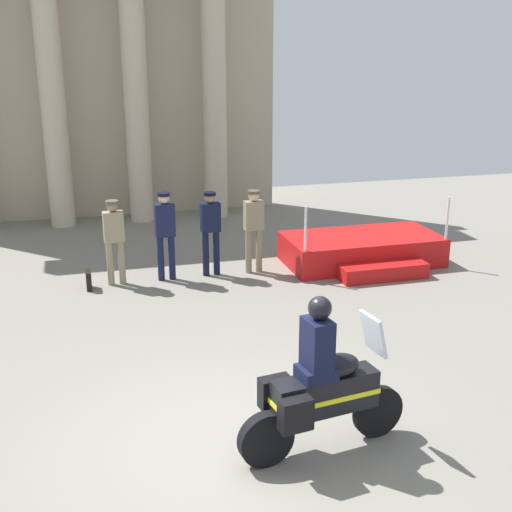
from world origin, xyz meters
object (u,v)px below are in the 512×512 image
Objects in this scene: officer_in_row_0 at (114,236)px; officer_in_row_2 at (211,227)px; officer_in_row_1 at (165,229)px; motorcycle_with_rider at (320,389)px; briefcase_on_ground at (89,280)px; officer_in_row_3 at (254,225)px; reviewing_stand at (363,251)px.

officer_in_row_2 is (1.89, 0.05, 0.03)m from officer_in_row_0.
officer_in_row_1 reaches higher than officer_in_row_2.
briefcase_on_ground is at bearing 102.77° from motorcycle_with_rider.
officer_in_row_0 is at bearing 13.67° from briefcase_on_ground.
motorcycle_with_rider reaches higher than officer_in_row_0.
officer_in_row_2 is at bearing 4.14° from briefcase_on_ground.
briefcase_on_ground is at bearing -0.27° from officer_in_row_3.
reviewing_stand is 1.85× the size of officer_in_row_1.
motorcycle_with_rider is at bearing -118.37° from reviewing_stand.
officer_in_row_0 reaches higher than briefcase_on_ground.
officer_in_row_2 is 4.76× the size of briefcase_on_ground.
officer_in_row_0 reaches higher than reviewing_stand.
officer_in_row_0 is 0.98× the size of officer_in_row_2.
officer_in_row_0 is at bearing -1.06° from officer_in_row_2.
officer_in_row_1 is 1.03× the size of officer_in_row_2.
motorcycle_with_rider reaches higher than reviewing_stand.
officer_in_row_1 is 0.91m from officer_in_row_2.
motorcycle_with_rider reaches higher than officer_in_row_2.
officer_in_row_3 is 6.36m from motorcycle_with_rider.
officer_in_row_1 reaches higher than reviewing_stand.
officer_in_row_3 reaches higher than reviewing_stand.
officer_in_row_3 is (-2.38, 0.10, 0.72)m from reviewing_stand.
officer_in_row_3 is (1.79, -0.01, -0.03)m from officer_in_row_1.
reviewing_stand is 2.49m from officer_in_row_3.
officer_in_row_1 reaches higher than briefcase_on_ground.
officer_in_row_1 is (0.98, 0.00, 0.05)m from officer_in_row_0.
reviewing_stand is 1.56× the size of motorcycle_with_rider.
officer_in_row_0 is at bearing 97.97° from motorcycle_with_rider.
officer_in_row_1 is (-4.17, 0.11, 0.75)m from reviewing_stand.
reviewing_stand reaches higher than briefcase_on_ground.
officer_in_row_0 is 0.80× the size of motorcycle_with_rider.
officer_in_row_2 is at bearing 177.37° from reviewing_stand.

